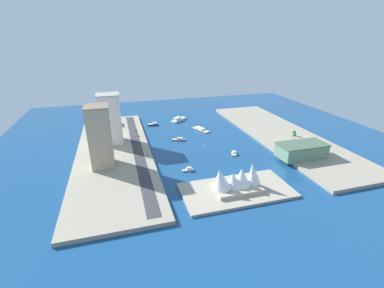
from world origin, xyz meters
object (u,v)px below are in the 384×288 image
(hatchback_blue, at_px, (133,141))
(tugboat_red, at_px, (179,139))
(yacht_sleek_gray, at_px, (188,170))
(ferry_white_commuter, at_px, (178,119))
(hotel_broad_white, at_px, (110,119))
(patrol_launch_navy, at_px, (153,124))
(barge_flat_brown, at_px, (200,129))
(sedan_silver, at_px, (135,130))
(traffic_light_waterfront, at_px, (147,156))
(water_taxi_orange, at_px, (234,153))
(terminal_long_green, at_px, (302,150))
(warehouse_low_gray, at_px, (104,121))
(taxi_yellow_cab, at_px, (137,135))
(van_white, at_px, (140,146))
(apartment_midrise_tan, at_px, (100,137))
(opera_landmark, at_px, (236,180))

(hatchback_blue, bearing_deg, tugboat_red, 178.10)
(yacht_sleek_gray, bearing_deg, ferry_white_commuter, -100.10)
(hotel_broad_white, bearing_deg, yacht_sleek_gray, 127.69)
(patrol_launch_navy, relative_size, barge_flat_brown, 0.54)
(sedan_silver, xyz_separation_m, traffic_light_waterfront, (-4.02, 83.02, 3.41))
(traffic_light_waterfront, bearing_deg, water_taxi_orange, 176.78)
(terminal_long_green, height_order, traffic_light_waterfront, terminal_long_green)
(warehouse_low_gray, height_order, taxi_yellow_cab, warehouse_low_gray)
(hotel_broad_white, bearing_deg, van_white, 139.86)
(warehouse_low_gray, bearing_deg, sedan_silver, 134.99)
(ferry_white_commuter, relative_size, van_white, 5.89)
(barge_flat_brown, xyz_separation_m, hatchback_blue, (84.02, 25.00, 2.93))
(patrol_launch_navy, bearing_deg, yacht_sleek_gray, 94.46)
(patrol_launch_navy, relative_size, apartment_midrise_tan, 0.27)
(terminal_long_green, bearing_deg, taxi_yellow_cab, -34.38)
(barge_flat_brown, height_order, terminal_long_green, terminal_long_green)
(patrol_launch_navy, relative_size, hotel_broad_white, 0.28)
(opera_landmark, bearing_deg, sedan_silver, -67.83)
(terminal_long_green, height_order, van_white, terminal_long_green)
(apartment_midrise_tan, height_order, warehouse_low_gray, apartment_midrise_tan)
(ferry_white_commuter, distance_m, warehouse_low_gray, 96.71)
(terminal_long_green, distance_m, traffic_light_waterfront, 143.44)
(yacht_sleek_gray, relative_size, opera_landmark, 0.27)
(ferry_white_commuter, xyz_separation_m, van_white, (60.43, 85.81, 2.03))
(apartment_midrise_tan, bearing_deg, traffic_light_waterfront, -179.67)
(ferry_white_commuter, xyz_separation_m, terminal_long_green, (-82.38, 150.44, 7.73))
(yacht_sleek_gray, distance_m, terminal_long_green, 108.44)
(apartment_midrise_tan, bearing_deg, warehouse_low_gray, -89.35)
(barge_flat_brown, relative_size, sedan_silver, 5.30)
(ferry_white_commuter, relative_size, warehouse_low_gray, 0.92)
(water_taxi_orange, distance_m, warehouse_low_gray, 174.39)
(warehouse_low_gray, bearing_deg, opera_landmark, 117.50)
(yacht_sleek_gray, xyz_separation_m, patrol_launch_navy, (10.40, -133.23, 0.21))
(ferry_white_commuter, xyz_separation_m, apartment_midrise_tan, (95.16, 118.13, 27.97))
(barge_flat_brown, height_order, warehouse_low_gray, warehouse_low_gray)
(warehouse_low_gray, bearing_deg, patrol_launch_navy, 170.60)
(patrol_launch_navy, height_order, water_taxi_orange, patrol_launch_navy)
(warehouse_low_gray, xyz_separation_m, terminal_long_green, (-178.89, 150.73, 1.38))
(yacht_sleek_gray, relative_size, taxi_yellow_cab, 2.42)
(hotel_broad_white, distance_m, hatchback_blue, 32.58)
(tugboat_red, relative_size, ferry_white_commuter, 0.59)
(taxi_yellow_cab, xyz_separation_m, opera_landmark, (-59.61, 131.23, 6.30))
(patrol_launch_navy, relative_size, hatchback_blue, 2.88)
(taxi_yellow_cab, bearing_deg, barge_flat_brown, -173.76)
(taxi_yellow_cab, bearing_deg, opera_landmark, 114.43)
(patrol_launch_navy, relative_size, opera_landmark, 0.36)
(tugboat_red, distance_m, sedan_silver, 57.73)
(ferry_white_commuter, distance_m, hatchback_blue, 96.28)
(apartment_midrise_tan, distance_m, taxi_yellow_cab, 78.43)
(yacht_sleek_gray, height_order, warehouse_low_gray, warehouse_low_gray)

